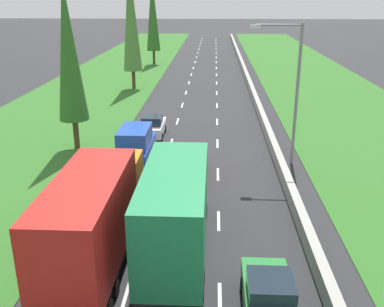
{
  "coord_description": "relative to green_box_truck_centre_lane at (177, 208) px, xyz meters",
  "views": [
    {
      "loc": [
        1.39,
        1.58,
        10.59
      ],
      "look_at": [
        -0.04,
        30.43,
        0.11
      ],
      "focal_mm": 41.22,
      "sensor_mm": 36.0,
      "label": 1
    }
  ],
  "objects": [
    {
      "name": "ground_plane",
      "position": [
        0.06,
        41.97,
        -2.18
      ],
      "size": [
        300.0,
        300.0,
        0.0
      ],
      "primitive_type": "plane",
      "color": "#28282B",
      "rests_on": "ground"
    },
    {
      "name": "grass_verge_left",
      "position": [
        -12.59,
        41.97,
        -2.16
      ],
      "size": [
        14.0,
        140.0,
        0.04
      ],
      "primitive_type": "cube",
      "color": "#2D6623",
      "rests_on": "ground"
    },
    {
      "name": "grass_verge_right",
      "position": [
        14.41,
        41.97,
        -2.16
      ],
      "size": [
        14.0,
        140.0,
        0.04
      ],
      "primitive_type": "cube",
      "color": "#2D6623",
      "rests_on": "ground"
    },
    {
      "name": "median_barrier",
      "position": [
        5.76,
        41.97,
        -1.76
      ],
      "size": [
        0.44,
        120.0,
        0.85
      ],
      "primitive_type": "cube",
      "color": "#9E9B93",
      "rests_on": "ground"
    },
    {
      "name": "lane_markings",
      "position": [
        0.06,
        41.97,
        -2.18
      ],
      "size": [
        3.64,
        116.0,
        0.01
      ],
      "color": "white",
      "rests_on": "ground"
    },
    {
      "name": "green_box_truck_centre_lane",
      "position": [
        0.0,
        0.0,
        0.0
      ],
      "size": [
        2.46,
        9.4,
        4.18
      ],
      "color": "black",
      "rests_on": "ground"
    },
    {
      "name": "red_box_truck_left_lane",
      "position": [
        -3.19,
        -0.99,
        0.0
      ],
      "size": [
        2.46,
        9.4,
        4.18
      ],
      "color": "black",
      "rests_on": "ground"
    },
    {
      "name": "green_hatchback_right_lane",
      "position": [
        3.47,
        -3.85,
        -1.35
      ],
      "size": [
        1.74,
        3.9,
        1.72
      ],
      "color": "#237A33",
      "rests_on": "ground"
    },
    {
      "name": "red_sedan_centre_lane",
      "position": [
        0.03,
        8.42,
        -1.37
      ],
      "size": [
        1.82,
        4.5,
        1.64
      ],
      "color": "red",
      "rests_on": "ground"
    },
    {
      "name": "blue_van_left_lane",
      "position": [
        -3.39,
        9.55,
        -0.78
      ],
      "size": [
        1.96,
        4.9,
        2.82
      ],
      "color": "#1E47B7",
      "rests_on": "ground"
    },
    {
      "name": "white_hatchback_left_lane",
      "position": [
        -3.25,
        16.47,
        -1.35
      ],
      "size": [
        1.74,
        3.9,
        1.72
      ],
      "color": "white",
      "rests_on": "ground"
    },
    {
      "name": "poplar_tree_second",
      "position": [
        -8.39,
        13.4,
        4.73
      ],
      "size": [
        2.09,
        2.09,
        11.73
      ],
      "color": "#4C3823",
      "rests_on": "ground"
    },
    {
      "name": "poplar_tree_third",
      "position": [
        -7.98,
        34.87,
        6.12
      ],
      "size": [
        2.16,
        2.16,
        14.5
      ],
      "color": "#4C3823",
      "rests_on": "ground"
    },
    {
      "name": "poplar_tree_fourth",
      "position": [
        -8.11,
        54.15,
        5.62
      ],
      "size": [
        2.14,
        2.14,
        13.5
      ],
      "color": "#4C3823",
      "rests_on": "ground"
    },
    {
      "name": "street_light_mast",
      "position": [
        6.34,
        11.08,
        3.05
      ],
      "size": [
        3.2,
        0.28,
        9.0
      ],
      "color": "gray",
      "rests_on": "ground"
    }
  ]
}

